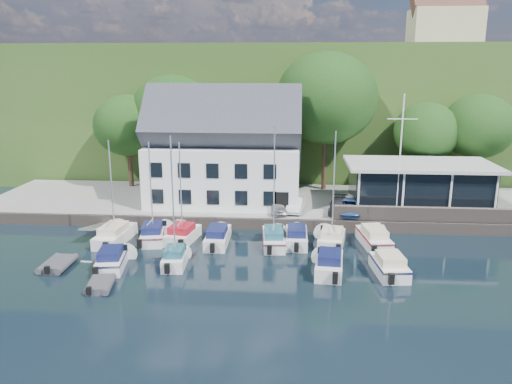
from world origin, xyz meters
TOP-DOWN VIEW (x-y plane):
  - ground at (0.00, 0.00)m, footprint 180.00×180.00m
  - quay at (0.00, 17.50)m, footprint 60.00×13.00m
  - quay_face at (0.00, 11.00)m, footprint 60.00×0.30m
  - hillside at (0.00, 62.00)m, footprint 160.00×75.00m
  - field_patch at (8.00, 70.00)m, footprint 50.00×30.00m
  - farmhouse at (22.00, 52.00)m, footprint 10.40×7.00m
  - harbor_building at (-7.00, 16.50)m, footprint 14.40×8.20m
  - club_pavilion at (11.00, 16.00)m, footprint 13.20×7.20m
  - seawall at (12.00, 11.40)m, footprint 18.00×0.50m
  - gangway at (-16.50, 9.00)m, footprint 1.20×6.00m
  - car_silver at (-1.83, 12.90)m, footprint 1.95×3.61m
  - car_white at (-0.23, 13.52)m, footprint 1.73×3.85m
  - car_dgrey at (3.61, 13.49)m, footprint 2.30×4.33m
  - car_blue at (4.44, 13.09)m, footprint 1.82×4.06m
  - flagpole at (8.53, 13.04)m, footprint 2.50×0.20m
  - tree_0 at (-17.95, 21.83)m, footprint 7.17×7.17m
  - tree_1 at (-13.37, 22.76)m, footprint 8.63×8.63m
  - tree_2 at (-4.33, 21.43)m, footprint 7.87×7.87m
  - tree_3 at (2.72, 22.08)m, footprint 10.34×10.34m
  - tree_4 at (12.99, 22.49)m, footprint 6.65×6.65m
  - tree_5 at (18.16, 22.70)m, footprint 7.28×7.28m
  - boat_r1_0 at (-14.57, 7.16)m, footprint 2.57×7.03m
  - boat_r1_1 at (-11.62, 7.73)m, footprint 2.94×6.43m
  - boat_r1_2 at (-9.26, 7.77)m, footprint 2.95×5.78m
  - boat_r1_3 at (-6.34, 7.41)m, footprint 1.89×6.55m
  - boat_r1_4 at (-1.92, 7.38)m, footprint 2.32×6.67m
  - boat_r1_5 at (-0.15, 7.84)m, footprint 1.85×6.10m
  - boat_r1_6 at (2.61, 7.69)m, footprint 2.90×5.71m
  - boat_r1_7 at (5.88, 7.91)m, footprint 2.84×6.97m
  - boat_r2_0 at (-12.95, 2.05)m, footprint 2.73×5.87m
  - boat_r2_1 at (-8.65, 2.78)m, footprint 1.95×4.98m
  - boat_r2_3 at (2.06, 2.31)m, footprint 2.52×6.03m
  - boat_r2_4 at (6.08, 2.36)m, footprint 2.65×5.63m
  - dinghy_0 at (-16.72, 1.67)m, footprint 1.91×3.17m
  - dinghy_1 at (-12.54, -1.25)m, footprint 2.09×3.00m

SIDE VIEW (x-z plane):
  - ground at x=0.00m, z-range 0.00..0.00m
  - gangway at x=-16.50m, z-range -0.70..0.70m
  - dinghy_1 at x=-12.54m, z-range 0.00..0.65m
  - dinghy_0 at x=-16.72m, z-range 0.00..0.74m
  - quay at x=0.00m, z-range 0.00..1.00m
  - quay_face at x=0.00m, z-range 0.00..1.00m
  - boat_r1_3 at x=-6.34m, z-range 0.00..1.44m
  - boat_r2_0 at x=-12.95m, z-range 0.00..1.45m
  - boat_r1_5 at x=-0.15m, z-range 0.00..1.47m
  - boat_r2_4 at x=6.08m, z-range 0.00..1.49m
  - boat_r1_7 at x=5.88m, z-range 0.00..1.54m
  - boat_r2_3 at x=2.06m, z-range 0.00..1.56m
  - car_silver at x=-1.83m, z-range 1.00..2.17m
  - car_dgrey at x=3.61m, z-range 1.00..2.20m
  - seawall at x=12.00m, z-range 1.00..2.20m
  - car_white at x=-0.23m, z-range 1.00..2.23m
  - car_blue at x=4.44m, z-range 1.00..2.36m
  - club_pavilion at x=11.00m, z-range 1.00..5.10m
  - boat_r2_1 at x=-8.65m, z-range 0.00..8.56m
  - boat_r1_6 at x=2.61m, z-range 0.00..8.58m
  - boat_r1_2 at x=-9.26m, z-range 0.00..8.61m
  - boat_r1_4 at x=-1.92m, z-range 0.00..8.75m
  - boat_r1_1 at x=-11.62m, z-range 0.00..8.80m
  - boat_r1_0 at x=-14.57m, z-range 0.00..9.16m
  - harbor_building at x=-7.00m, z-range 1.00..9.70m
  - tree_4 at x=12.99m, z-range 1.00..10.08m
  - tree_0 at x=-17.95m, z-range 1.00..10.79m
  - tree_5 at x=18.16m, z-range 1.00..10.94m
  - flagpole at x=8.53m, z-range 1.00..11.43m
  - tree_2 at x=-4.33m, z-range 1.00..11.76m
  - tree_1 at x=-13.37m, z-range 1.00..12.80m
  - hillside at x=0.00m, z-range 0.00..16.00m
  - tree_3 at x=2.72m, z-range 1.00..15.13m
  - field_patch at x=8.00m, z-range 16.00..16.30m
  - farmhouse at x=22.00m, z-range 16.00..24.20m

